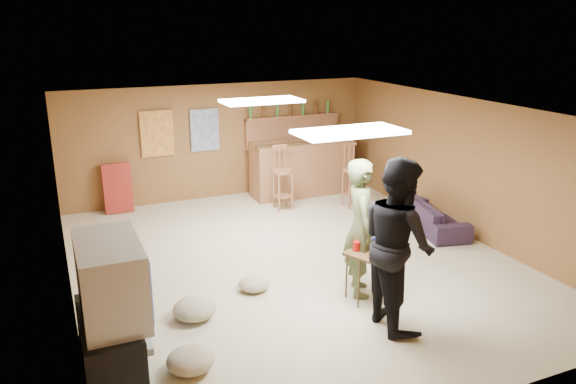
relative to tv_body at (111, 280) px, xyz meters
name	(u,v)px	position (x,y,z in m)	size (l,w,h in m)	color
ground	(294,262)	(2.65, 1.50, -0.90)	(7.00, 7.00, 0.00)	#C0B593
ceiling	(294,110)	(2.65, 1.50, 1.30)	(6.00, 7.00, 0.02)	silver
wall_back	(220,141)	(2.65, 5.00, 0.20)	(6.00, 0.02, 2.20)	brown
wall_front	(464,299)	(2.65, -2.00, 0.20)	(6.00, 0.02, 2.20)	brown
wall_left	(63,218)	(-0.35, 1.50, 0.20)	(0.02, 7.00, 2.20)	brown
wall_right	(465,167)	(5.65, 1.50, 0.20)	(0.02, 7.00, 2.20)	brown
tv_stand	(109,339)	(-0.07, 0.00, -0.65)	(0.55, 1.30, 0.50)	black
dvd_box	(132,343)	(0.15, 0.00, -0.75)	(0.35, 0.50, 0.08)	#B2B2B7
tv_body	(111,280)	(0.00, 0.00, 0.00)	(0.60, 1.10, 0.80)	#B2B2B7
tv_screen	(143,274)	(0.31, 0.00, 0.00)	(0.02, 0.95, 0.65)	navy
bar_counter	(302,168)	(4.15, 4.45, -0.35)	(2.00, 0.60, 1.10)	brown
bar_lip	(307,143)	(4.15, 4.20, 0.20)	(2.10, 0.12, 0.05)	#3F2B14
bar_shelf	(293,116)	(4.15, 4.90, 0.60)	(2.00, 0.18, 0.05)	brown
bar_backing	(292,131)	(4.15, 4.92, 0.30)	(2.00, 0.14, 0.60)	brown
poster_left	(157,134)	(1.45, 4.96, 0.45)	(0.60, 0.03, 0.85)	#BF3F26
poster_right	(205,130)	(2.35, 4.96, 0.45)	(0.55, 0.03, 0.80)	#334C99
folding_chair_stack	(118,188)	(0.65, 4.80, -0.45)	(0.50, 0.14, 0.90)	maroon
ceiling_panel_front	(350,132)	(2.65, 0.00, 1.27)	(1.20, 0.60, 0.04)	white
ceiling_panel_back	(262,101)	(2.65, 2.70, 1.27)	(1.20, 0.60, 0.04)	white
person_olive	(361,228)	(3.03, 0.31, -0.02)	(0.64, 0.42, 1.76)	#515933
person_black	(398,243)	(3.02, -0.50, 0.08)	(0.95, 0.74, 1.96)	black
sofa	(435,216)	(5.35, 1.78, -0.67)	(1.56, 0.61, 0.46)	black
tray_table	(367,275)	(3.01, 0.10, -0.57)	(0.51, 0.40, 0.66)	#3F2B14
cup_red_near	(356,246)	(2.88, 0.15, -0.18)	(0.09, 0.09, 0.12)	#AE0E0B
cup_red_far	(379,248)	(3.11, 0.02, -0.19)	(0.07, 0.07, 0.10)	#AE0E0B
cup_blue	(375,242)	(3.17, 0.20, -0.19)	(0.08, 0.08, 0.10)	navy
bar_stool_left	(283,176)	(3.45, 3.75, -0.26)	(0.40, 0.40, 1.27)	brown
bar_stool_right	(353,176)	(4.68, 3.37, -0.30)	(0.38, 0.38, 1.20)	brown
cushion_near_tv	(195,309)	(0.94, 0.51, -0.78)	(0.51, 0.51, 0.23)	#9C8F6E
cushion_mid	(254,284)	(1.82, 0.89, -0.81)	(0.40, 0.40, 0.18)	#9C8F6E
cushion_far	(191,360)	(0.64, -0.48, -0.79)	(0.48, 0.48, 0.22)	#9C8F6E
bottle_row	(290,109)	(4.09, 4.88, 0.75)	(1.76, 0.08, 0.26)	#3F7233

